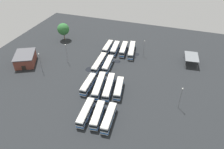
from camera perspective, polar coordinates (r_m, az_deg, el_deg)
The scene contains 26 objects.
ground_plane at distance 89.57m, azimuth -0.95°, elevation -0.96°, with size 124.94×124.94×0.00m, color black.
bus_row0_slot0 at distance 70.48m, azimuth -0.83°, elevation -11.57°, with size 11.96×3.44×3.36m.
bus_row0_slot1 at distance 71.52m, azimuth -3.87°, elevation -10.77°, with size 11.37×3.98×3.36m.
bus_row0_slot2 at distance 72.63m, azimuth -7.07°, elevation -10.10°, with size 12.02×3.49×3.36m.
bus_row1_slot0 at distance 81.50m, azimuth 1.85°, elevation -3.72°, with size 11.76×4.39×3.36m.
bus_row1_slot1 at distance 82.18m, azimuth -0.86°, elevation -3.30°, with size 14.85×4.80×3.36m.
bus_row1_slot2 at distance 82.98m, azimuth -3.50°, elevation -2.93°, with size 14.85×4.80×3.36m.
bus_row1_slot3 at distance 83.98m, azimuth -6.38°, elevation -2.57°, with size 11.63×2.95×3.36m.
bus_row2_slot2 at distance 95.20m, azimuth -1.08°, elevation 2.82°, with size 11.81×3.52×3.36m.
bus_row2_slot3 at distance 96.22m, azimuth -3.44°, elevation 3.15°, with size 14.73×3.19×3.36m.
bus_row3_slot0 at distance 106.50m, azimuth 5.30°, elevation 6.53°, with size 14.85×4.84×3.36m.
bus_row3_slot1 at distance 107.25m, azimuth 3.13°, elevation 6.86°, with size 12.16×3.85×3.36m.
bus_row3_slot2 at distance 107.67m, azimuth 0.83°, elevation 7.04°, with size 11.60×3.62×3.36m.
bus_row3_slot3 at distance 108.75m, azimuth -1.11°, elevation 7.35°, with size 11.31×2.99×3.36m.
depot_building at distance 105.55m, azimuth -22.28°, elevation 3.95°, with size 14.47×13.04×4.94m.
maintenance_shelter at distance 103.79m, azimuth 20.66°, elevation 4.50°, with size 9.86×6.84×3.75m.
lamp_post_near_entrance at distance 99.46m, azimuth -12.14°, elevation 5.75°, with size 0.56×0.28×9.33m.
lamp_post_mid_lot at distance 103.61m, azimuth 8.58°, elevation 7.14°, with size 0.56×0.28×8.29m.
lamp_post_far_corner at distance 95.89m, azimuth -18.71°, elevation 3.23°, with size 0.56×0.28×9.02m.
lamp_post_by_building at distance 76.62m, azimuth 17.95°, elevation -5.88°, with size 0.56×0.28×8.84m.
tree_northwest at distance 120.86m, azimuth -12.98°, elevation 11.81°, with size 6.43×6.43×9.42m.
puddle_near_shelter at distance 90.96m, azimuth -5.07°, elevation -0.46°, with size 3.30×3.30×0.01m, color black.
puddle_centre_drain at distance 100.34m, azimuth 1.45°, elevation 3.51°, with size 2.96×2.96×0.01m, color black.
puddle_front_lane at distance 106.66m, azimuth 6.50°, elevation 5.40°, with size 3.27×3.27×0.01m, color black.
puddle_between_rows at distance 95.29m, azimuth -5.93°, elevation 1.36°, with size 4.22×4.22×0.01m, color black.
puddle_back_corner at distance 104.04m, azimuth 5.77°, elevation 4.61°, with size 2.97×2.97×0.01m, color black.
Camera 1 is at (-67.39, -24.52, 53.67)m, focal length 33.98 mm.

